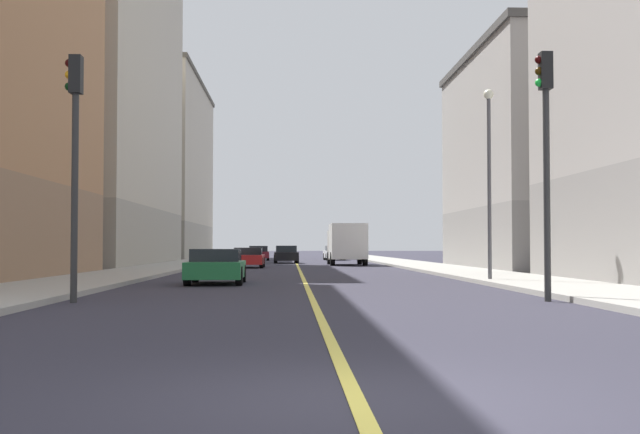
{
  "coord_description": "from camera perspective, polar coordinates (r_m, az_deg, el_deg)",
  "views": [
    {
      "loc": [
        -0.58,
        -6.85,
        1.33
      ],
      "look_at": [
        1.31,
        41.46,
        3.08
      ],
      "focal_mm": 44.66,
      "sensor_mm": 36.0,
      "label": 1
    }
  ],
  "objects": [
    {
      "name": "ground_plane",
      "position": [
        7.0,
        2.65,
        -13.06
      ],
      "size": [
        400.0,
        400.0,
        0.0
      ],
      "primitive_type": "plane",
      "color": "#2D2C38",
      "rests_on": "ground"
    },
    {
      "name": "traffic_light_left_near",
      "position": [
        19.99,
        15.86,
        5.35
      ],
      "size": [
        0.4,
        0.32,
        6.01
      ],
      "color": "#2D2D2D",
      "rests_on": "ground"
    },
    {
      "name": "building_left_mid",
      "position": [
        47.4,
        16.36,
        3.93
      ],
      "size": [
        9.83,
        16.87,
        12.43
      ],
      "color": "gray",
      "rests_on": "ground"
    },
    {
      "name": "car_white",
      "position": [
        73.52,
        1.03,
        -2.61
      ],
      "size": [
        1.94,
        4.23,
        1.33
      ],
      "color": "white",
      "rests_on": "ground"
    },
    {
      "name": "lane_center_stripe",
      "position": [
        55.86,
        -1.65,
        -3.43
      ],
      "size": [
        0.16,
        154.0,
        0.01
      ],
      "primitive_type": "cube",
      "color": "#E5D14C",
      "rests_on": "ground"
    },
    {
      "name": "box_truck",
      "position": [
        54.96,
        1.93,
        -1.87
      ],
      "size": [
        2.48,
        6.57,
        2.81
      ],
      "color": "beige",
      "rests_on": "ground"
    },
    {
      "name": "sidewalk_left",
      "position": [
        56.5,
        6.38,
        -3.34
      ],
      "size": [
        3.72,
        168.0,
        0.15
      ],
      "primitive_type": "cube",
      "color": "#9E9B93",
      "rests_on": "ground"
    },
    {
      "name": "building_right_midblock",
      "position": [
        57.92,
        -16.28,
        8.23
      ],
      "size": [
        9.83,
        25.89,
        23.2
      ],
      "color": "#9D9688",
      "rests_on": "ground"
    },
    {
      "name": "sidewalk_right",
      "position": [
        56.33,
        -9.7,
        -3.32
      ],
      "size": [
        3.72,
        168.0,
        0.15
      ],
      "primitive_type": "cube",
      "color": "#9E9B93",
      "rests_on": "ground"
    },
    {
      "name": "car_red",
      "position": [
        48.66,
        -5.15,
        -2.93
      ],
      "size": [
        1.94,
        4.1,
        1.22
      ],
      "color": "red",
      "rests_on": "ground"
    },
    {
      "name": "street_lamp_left_near",
      "position": [
        29.29,
        12.02,
        3.81
      ],
      "size": [
        0.36,
        0.36,
        6.83
      ],
      "color": "#4C4C51",
      "rests_on": "ground"
    },
    {
      "name": "car_green",
      "position": [
        28.07,
        -7.45,
        -3.54
      ],
      "size": [
        1.97,
        4.05,
        1.22
      ],
      "color": "#1E6B38",
      "rests_on": "ground"
    },
    {
      "name": "car_maroon",
      "position": [
        72.99,
        -4.43,
        -2.61
      ],
      "size": [
        2.03,
        4.34,
        1.32
      ],
      "color": "maroon",
      "rests_on": "ground"
    },
    {
      "name": "car_black",
      "position": [
        60.93,
        -2.45,
        -2.71
      ],
      "size": [
        1.94,
        4.35,
        1.34
      ],
      "color": "black",
      "rests_on": "ground"
    },
    {
      "name": "building_right_distant",
      "position": [
        84.59,
        -11.72,
        3.33
      ],
      "size": [
        9.83,
        26.08,
        18.45
      ],
      "color": "#9D9688",
      "rests_on": "ground"
    },
    {
      "name": "traffic_light_right_near",
      "position": [
        19.65,
        -17.18,
        5.18
      ],
      "size": [
        0.4,
        0.32,
        5.83
      ],
      "color": "#2D2D2D",
      "rests_on": "ground"
    }
  ]
}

